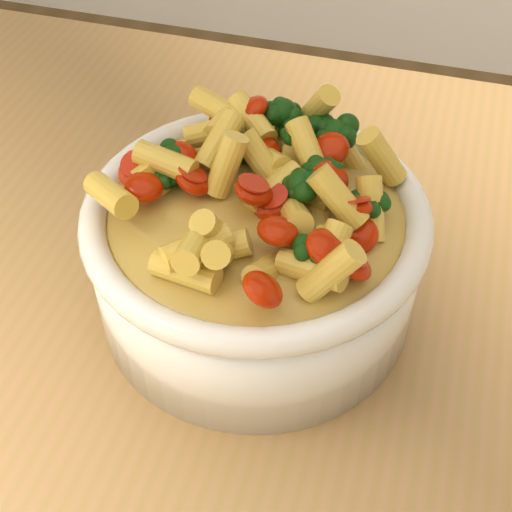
# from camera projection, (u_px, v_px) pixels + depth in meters

# --- Properties ---
(table) EXTENTS (1.20, 0.80, 0.90)m
(table) POSITION_uv_depth(u_px,v_px,m) (116.00, 413.00, 0.56)
(table) COLOR #A87948
(table) RESTS_ON ground
(serving_bowl) EXTENTS (0.22, 0.22, 0.10)m
(serving_bowl) POSITION_uv_depth(u_px,v_px,m) (256.00, 255.00, 0.47)
(serving_bowl) COLOR white
(serving_bowl) RESTS_ON table
(pasta_salad) EXTENTS (0.18, 0.18, 0.04)m
(pasta_salad) POSITION_uv_depth(u_px,v_px,m) (256.00, 187.00, 0.43)
(pasta_salad) COLOR #F1B94C
(pasta_salad) RESTS_ON serving_bowl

